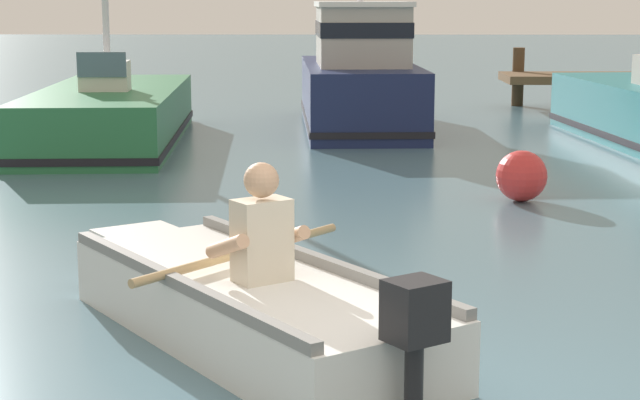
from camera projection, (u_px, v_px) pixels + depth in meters
The scene contains 4 objects.
rowboat_with_person at pixel (245, 302), 6.83m from camera, with size 2.69×3.34×1.19m.
moored_boat_green at pixel (111, 117), 16.08m from camera, with size 2.39×5.97×3.51m.
moored_boat_navy at pixel (360, 81), 17.74m from camera, with size 2.12×5.14×3.89m.
mooring_buoy at pixel (521, 176), 11.49m from camera, with size 0.56×0.56×0.56m, color red.
Camera 1 is at (-0.32, -5.10, 2.18)m, focal length 59.36 mm.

